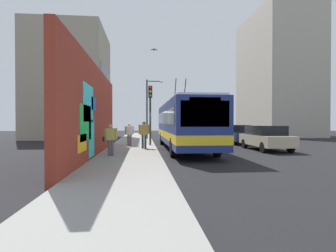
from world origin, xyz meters
name	(u,v)px	position (x,y,z in m)	size (l,w,h in m)	color
ground_plane	(156,148)	(0.00, 0.00, 0.00)	(80.00, 80.00, 0.00)	black
sidewalk_slab	(132,148)	(0.00, 1.60, 0.07)	(48.00, 3.20, 0.15)	gray
graffiti_wall	(95,112)	(-4.33, 3.35, 2.33)	(13.39, 0.32, 4.66)	maroon
building_far_left	(71,85)	(13.55, 9.20, 6.17)	(9.50, 7.97, 12.33)	#9E937F
building_far_right	(276,76)	(16.03, -17.00, 8.04)	(11.60, 7.03, 16.08)	#B2A899
city_bus	(184,123)	(-0.87, -1.80, 1.74)	(12.24, 2.58, 4.90)	navy
parked_car_champagne	(266,137)	(-1.83, -7.00, 0.83)	(4.43, 1.90, 1.58)	#C6B793
parked_car_navy	(236,134)	(3.68, -7.00, 0.84)	(4.79, 1.81, 1.58)	navy
pedestrian_midblock	(129,133)	(0.45, 1.81, 1.06)	(0.22, 0.64, 1.57)	#595960
pedestrian_at_curb	(144,132)	(-1.39, 0.81, 1.16)	(0.23, 0.69, 1.72)	#2D3F59
pedestrian_near_wall	(111,137)	(-5.01, 2.48, 1.05)	(0.22, 0.72, 1.56)	#595960
traffic_light	(150,105)	(0.84, 0.35, 3.02)	(0.49, 0.28, 4.28)	#2D382D
street_lamp	(149,104)	(9.11, 0.24, 3.64)	(0.44, 1.74, 6.02)	#4C4C51
flying_pigeons	(154,50)	(4.55, -0.09, 8.00)	(0.32, 0.55, 0.15)	#47474C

